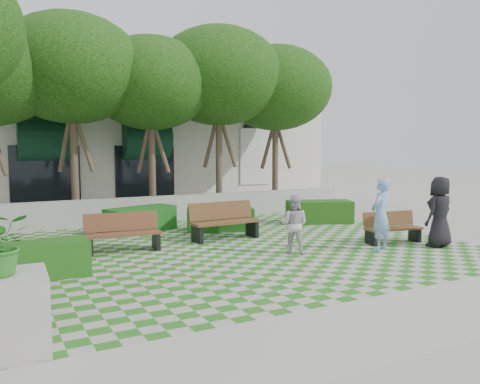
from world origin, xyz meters
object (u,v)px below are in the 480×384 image
bench_east (392,228)px  bench_west (123,233)px  hedge_west (34,261)px  person_blue (381,214)px  planter_front (5,297)px  bench_mid (224,221)px  hedge_midleft (141,219)px  person_dark (440,212)px  person_white (294,224)px  hedge_midright (220,220)px  hedge_east (319,212)px

bench_east → bench_west: size_ratio=0.89×
hedge_west → person_blue: size_ratio=1.12×
hedge_west → planter_front: 3.58m
bench_east → bench_mid: size_ratio=0.82×
bench_west → hedge_midleft: 2.86m
person_blue → bench_east: bearing=-171.0°
bench_west → person_dark: bearing=-21.0°
bench_west → hedge_west: size_ratio=0.91×
planter_front → bench_east: bearing=16.2°
bench_mid → person_white: 2.55m
hedge_midleft → planter_front: 8.69m
hedge_west → person_dark: bearing=-10.1°
bench_east → person_white: (-3.10, 0.19, 0.32)m
bench_mid → hedge_midright: bearing=66.2°
bench_mid → hedge_midleft: 2.90m
bench_mid → hedge_midleft: size_ratio=0.93×
hedge_midleft → bench_mid: bearing=-53.1°
planter_front → person_white: bearing=24.8°
bench_east → hedge_east: 3.72m
person_white → person_blue: bearing=-150.6°
planter_front → person_white: (6.42, 2.97, 0.00)m
bench_west → person_white: person_white is taller
bench_mid → hedge_east: (4.21, 1.07, -0.12)m
bench_east → person_blue: person_blue is taller
bench_east → hedge_west: size_ratio=0.81×
planter_front → person_blue: person_blue is taller
bench_mid → hedge_east: bench_mid is taller
hedge_midright → hedge_west: 6.43m
hedge_west → planter_front: planter_front is taller
hedge_midleft → person_dark: 8.61m
person_white → hedge_midleft: bearing=-13.3°
hedge_east → planter_front: 11.85m
hedge_midright → hedge_midleft: bearing=154.6°
bench_west → hedge_east: bench_west is taller
bench_mid → person_white: bearing=-76.5°
person_white → hedge_midright: bearing=-37.1°
bench_west → planter_front: planter_front is taller
hedge_midleft → hedge_west: 5.40m
bench_east → person_dark: person_dark is taller
bench_mid → person_white: person_white is taller
bench_east → planter_front: bearing=-154.7°
hedge_midleft → planter_front: bearing=-117.2°
bench_west → person_dark: 8.16m
bench_west → person_dark: person_dark is taller
hedge_east → person_white: bearing=-134.9°
hedge_east → person_dark: size_ratio=1.20×
bench_west → planter_front: 5.83m
hedge_midleft → person_white: 5.36m
planter_front → person_dark: bearing=10.0°
bench_west → person_dark: size_ratio=1.01×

